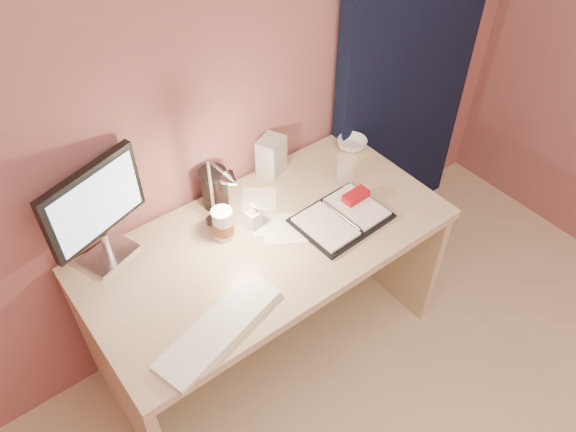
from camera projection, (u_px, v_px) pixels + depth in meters
room at (400, 35)px, 2.43m from camera, size 3.50×3.50×3.50m
desk at (258, 266)px, 2.32m from camera, size 1.40×0.70×0.73m
monitor at (94, 208)px, 1.88m from camera, size 0.37×0.19×0.41m
keyboard at (219, 328)px, 1.82m from camera, size 0.50×0.26×0.02m
planner at (343, 216)px, 2.19m from camera, size 0.36×0.28×0.05m
paper_a at (272, 225)px, 2.17m from camera, size 0.18×0.18×0.00m
paper_b at (285, 228)px, 2.15m from camera, size 0.23×0.23×0.00m
paper_c at (259, 199)px, 2.27m from camera, size 0.19×0.19×0.00m
coffee_cup at (223, 225)px, 2.08m from camera, size 0.08×0.08×0.13m
clear_cup at (346, 171)px, 2.30m from camera, size 0.07×0.07×0.13m
bowl at (352, 144)px, 2.51m from camera, size 0.14×0.14×0.04m
lotion_bottle at (253, 216)px, 2.12m from camera, size 0.06×0.06×0.11m
dark_jar at (215, 190)px, 2.20m from camera, size 0.11×0.11×0.15m
product_box at (271, 156)px, 2.34m from camera, size 0.14×0.13×0.17m
desk_lamp at (221, 195)px, 1.98m from camera, size 0.08×0.20×0.33m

